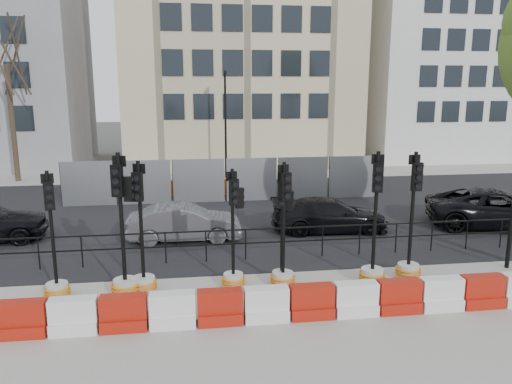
{
  "coord_description": "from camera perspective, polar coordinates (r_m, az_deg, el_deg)",
  "views": [
    {
      "loc": [
        -1.67,
        -13.16,
        5.29
      ],
      "look_at": [
        0.57,
        3.0,
        1.74
      ],
      "focal_mm": 35.0,
      "sensor_mm": 36.0,
      "label": 1
    }
  ],
  "objects": [
    {
      "name": "ground",
      "position": [
        14.28,
        -0.61,
        -9.46
      ],
      "size": [
        120.0,
        120.0,
        0.0
      ],
      "primitive_type": "plane",
      "color": "#51514C",
      "rests_on": "ground"
    },
    {
      "name": "lamp_post_far",
      "position": [
        28.3,
        -3.5,
        8.07
      ],
      "size": [
        0.12,
        0.56,
        6.0
      ],
      "color": "black",
      "rests_on": "ground"
    },
    {
      "name": "traffic_signal_h",
      "position": [
        14.38,
        17.14,
        -6.76
      ],
      "size": [
        0.7,
        0.7,
        3.54
      ],
      "rotation": [
        0.0,
        0.0,
        0.05
      ],
      "color": "silver",
      "rests_on": "ground"
    },
    {
      "name": "building_white",
      "position": [
        39.89,
        20.82,
        15.4
      ],
      "size": [
        12.0,
        9.06,
        16.0
      ],
      "color": "silver",
      "rests_on": "ground"
    },
    {
      "name": "traffic_signal_e",
      "position": [
        13.27,
        3.14,
        -8.0
      ],
      "size": [
        0.66,
        0.66,
        3.36
      ],
      "rotation": [
        0.0,
        0.0,
        0.24
      ],
      "color": "silver",
      "rests_on": "ground"
    },
    {
      "name": "sidewalk_far",
      "position": [
        29.68,
        -4.54,
        1.99
      ],
      "size": [
        40.0,
        4.0,
        0.02
      ],
      "primitive_type": "cube",
      "color": "gray",
      "rests_on": "ground"
    },
    {
      "name": "building_cream",
      "position": [
        35.53,
        -2.02,
        18.26
      ],
      "size": [
        15.0,
        10.06,
        18.0
      ],
      "color": "beige",
      "rests_on": "ground"
    },
    {
      "name": "sidewalk_near",
      "position": [
        11.57,
        1.35,
        -14.87
      ],
      "size": [
        40.0,
        6.0,
        0.02
      ],
      "primitive_type": "cube",
      "color": "gray",
      "rests_on": "ground"
    },
    {
      "name": "traffic_signal_a",
      "position": [
        13.55,
        -21.91,
        -8.56
      ],
      "size": [
        0.64,
        0.64,
        3.26
      ],
      "rotation": [
        0.0,
        0.0,
        0.3
      ],
      "color": "silver",
      "rests_on": "ground"
    },
    {
      "name": "traffic_signal_d",
      "position": [
        13.2,
        -2.56,
        -7.8
      ],
      "size": [
        0.63,
        0.63,
        3.19
      ],
      "rotation": [
        0.0,
        0.0,
        0.26
      ],
      "color": "silver",
      "rests_on": "ground"
    },
    {
      "name": "kerb_railing",
      "position": [
        15.17,
        -1.19,
        -5.38
      ],
      "size": [
        18.0,
        0.04,
        1.0
      ],
      "color": "black",
      "rests_on": "ground"
    },
    {
      "name": "road",
      "position": [
        20.9,
        -3.05,
        -2.35
      ],
      "size": [
        40.0,
        14.0,
        0.03
      ],
      "primitive_type": "cube",
      "color": "black",
      "rests_on": "ground"
    },
    {
      "name": "traffic_signal_b",
      "position": [
        13.06,
        -14.81,
        -7.88
      ],
      "size": [
        0.73,
        0.73,
        3.68
      ],
      "rotation": [
        0.0,
        0.0,
        -0.23
      ],
      "color": "silver",
      "rests_on": "ground"
    },
    {
      "name": "tree_bare_far",
      "position": [
        30.17,
        -26.7,
        13.61
      ],
      "size": [
        2.0,
        2.0,
        9.0
      ],
      "color": "#473828",
      "rests_on": "ground"
    },
    {
      "name": "traffic_signal_c",
      "position": [
        13.23,
        -12.79,
        -8.28
      ],
      "size": [
        0.68,
        0.68,
        3.44
      ],
      "rotation": [
        0.0,
        0.0,
        -0.21
      ],
      "color": "silver",
      "rests_on": "ground"
    },
    {
      "name": "barrier_row",
      "position": [
        11.59,
        1.19,
        -12.86
      ],
      "size": [
        15.7,
        0.5,
        0.8
      ],
      "color": "#AF1D0E",
      "rests_on": "ground"
    },
    {
      "name": "heras_fencing",
      "position": [
        23.36,
        -4.83,
        0.94
      ],
      "size": [
        14.33,
        1.72,
        2.0
      ],
      "color": "gray",
      "rests_on": "ground"
    },
    {
      "name": "traffic_signal_f",
      "position": [
        13.38,
        3.0,
        -7.64
      ],
      "size": [
        0.61,
        0.61,
        3.08
      ],
      "rotation": [
        0.0,
        0.0,
        -0.23
      ],
      "color": "silver",
      "rests_on": "ground"
    },
    {
      "name": "car_c",
      "position": [
        18.35,
        8.4,
        -2.62
      ],
      "size": [
        2.29,
        4.46,
        1.23
      ],
      "primitive_type": "imported",
      "rotation": [
        0.0,
        0.0,
        1.5
      ],
      "color": "black",
      "rests_on": "ground"
    },
    {
      "name": "car_d",
      "position": [
        20.7,
        26.08,
        -1.74
      ],
      "size": [
        5.19,
        6.49,
        1.45
      ],
      "primitive_type": "imported",
      "rotation": [
        0.0,
        0.0,
        1.29
      ],
      "color": "black",
      "rests_on": "ground"
    },
    {
      "name": "car_b",
      "position": [
        17.26,
        -8.18,
        -3.5
      ],
      "size": [
        1.45,
        3.88,
        1.27
      ],
      "primitive_type": "imported",
      "rotation": [
        0.0,
        0.0,
        1.56
      ],
      "color": "#4E4D53",
      "rests_on": "ground"
    },
    {
      "name": "traffic_signal_g",
      "position": [
        13.77,
        13.24,
        -7.33
      ],
      "size": [
        0.71,
        0.71,
        3.6
      ],
      "rotation": [
        0.0,
        0.0,
        -0.27
      ],
      "color": "silver",
      "rests_on": "ground"
    }
  ]
}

